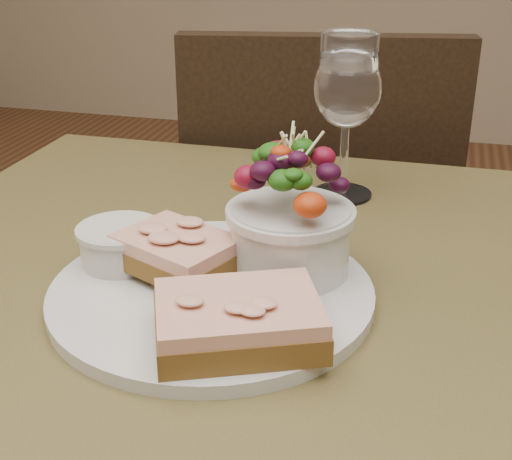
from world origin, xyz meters
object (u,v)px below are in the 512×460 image
(cafe_table, at_px, (254,390))
(sandwich_front, at_px, (238,320))
(ramekin, at_px, (120,243))
(dinner_plate, at_px, (212,293))
(chair_far, at_px, (311,336))
(sandwich_back, at_px, (177,252))
(wine_glass, at_px, (347,93))
(salad_bowl, at_px, (291,210))

(cafe_table, distance_m, sandwich_front, 0.16)
(cafe_table, bearing_deg, ramekin, 175.39)
(dinner_plate, distance_m, sandwich_front, 0.09)
(chair_far, xyz_separation_m, dinner_plate, (0.02, -0.66, 0.46))
(cafe_table, height_order, sandwich_back, sandwich_back)
(dinner_plate, xyz_separation_m, wine_glass, (0.07, 0.27, 0.12))
(chair_far, height_order, ramekin, chair_far)
(cafe_table, relative_size, sandwich_front, 5.29)
(chair_far, bearing_deg, ramekin, 72.41)
(ramekin, relative_size, salad_bowl, 0.57)
(chair_far, xyz_separation_m, sandwich_back, (-0.01, -0.64, 0.49))
(cafe_table, xyz_separation_m, chair_far, (-0.06, 0.64, -0.36))
(cafe_table, bearing_deg, sandwich_back, 179.27)
(sandwich_back, xyz_separation_m, wine_glass, (0.11, 0.26, 0.09))
(sandwich_back, height_order, ramekin, sandwich_back)
(sandwich_front, height_order, sandwich_back, sandwich_back)
(chair_far, bearing_deg, dinner_plate, 80.93)
(ramekin, bearing_deg, sandwich_back, -9.17)
(cafe_table, relative_size, sandwich_back, 6.49)
(chair_far, relative_size, sandwich_front, 5.96)
(sandwich_front, relative_size, salad_bowl, 1.19)
(dinner_plate, height_order, wine_glass, wine_glass)
(chair_far, height_order, dinner_plate, chair_far)
(sandwich_back, relative_size, wine_glass, 0.70)
(chair_far, distance_m, sandwich_front, 0.88)
(chair_far, bearing_deg, cafe_table, 84.08)
(dinner_plate, bearing_deg, ramekin, 166.02)
(sandwich_back, xyz_separation_m, salad_bowl, (0.09, 0.03, 0.04))
(sandwich_back, bearing_deg, cafe_table, 23.33)
(dinner_plate, relative_size, sandwich_back, 2.29)
(chair_far, distance_m, ramekin, 0.80)
(cafe_table, distance_m, salad_bowl, 0.18)
(wine_glass, bearing_deg, ramekin, -124.23)
(chair_far, height_order, sandwich_front, chair_far)
(cafe_table, height_order, dinner_plate, dinner_plate)
(cafe_table, distance_m, sandwich_back, 0.15)
(sandwich_back, bearing_deg, dinner_plate, 2.51)
(dinner_plate, relative_size, sandwich_front, 1.87)
(dinner_plate, bearing_deg, wine_glass, 74.87)
(dinner_plate, bearing_deg, sandwich_front, -57.82)
(salad_bowl, height_order, wine_glass, wine_glass)
(sandwich_back, distance_m, ramekin, 0.06)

